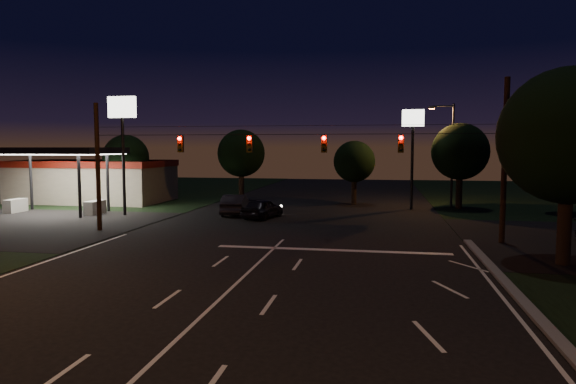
% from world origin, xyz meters
% --- Properties ---
extents(ground, '(140.00, 140.00, 0.00)m').
position_xyz_m(ground, '(0.00, 0.00, 0.00)').
color(ground, black).
rests_on(ground, ground).
extents(cross_street_left, '(20.00, 16.00, 0.02)m').
position_xyz_m(cross_street_left, '(-20.00, 16.00, 0.00)').
color(cross_street_left, black).
rests_on(cross_street_left, ground).
extents(stop_bar, '(12.00, 0.50, 0.01)m').
position_xyz_m(stop_bar, '(3.00, 11.50, 0.01)').
color(stop_bar, silver).
rests_on(stop_bar, ground).
extents(utility_pole_right, '(0.30, 0.30, 9.00)m').
position_xyz_m(utility_pole_right, '(12.00, 15.00, 0.00)').
color(utility_pole_right, black).
rests_on(utility_pole_right, ground).
extents(utility_pole_left, '(0.28, 0.28, 8.00)m').
position_xyz_m(utility_pole_left, '(-12.00, 15.00, 0.00)').
color(utility_pole_left, black).
rests_on(utility_pole_left, ground).
extents(signal_span, '(24.00, 0.40, 1.56)m').
position_xyz_m(signal_span, '(-0.00, 14.96, 5.50)').
color(signal_span, black).
rests_on(signal_span, ground).
extents(gas_station, '(14.20, 16.10, 5.25)m').
position_xyz_m(gas_station, '(-21.86, 30.39, 2.38)').
color(gas_station, gray).
rests_on(gas_station, ground).
extents(pole_sign_left_near, '(2.20, 0.30, 9.10)m').
position_xyz_m(pole_sign_left_near, '(-14.00, 22.00, 6.98)').
color(pole_sign_left_near, black).
rests_on(pole_sign_left_near, ground).
extents(pole_sign_right, '(1.80, 0.30, 8.40)m').
position_xyz_m(pole_sign_right, '(8.00, 30.00, 6.24)').
color(pole_sign_right, black).
rests_on(pole_sign_right, ground).
extents(street_light_right_far, '(2.20, 0.35, 9.00)m').
position_xyz_m(street_light_right_far, '(11.24, 32.00, 5.24)').
color(street_light_right_far, black).
rests_on(street_light_right_far, ground).
extents(tree_right_near, '(6.00, 6.00, 8.76)m').
position_xyz_m(tree_right_near, '(13.53, 10.17, 5.68)').
color(tree_right_near, black).
rests_on(tree_right_near, ground).
extents(tree_far_a, '(4.20, 4.20, 6.42)m').
position_xyz_m(tree_far_a, '(-17.98, 30.12, 4.26)').
color(tree_far_a, black).
rests_on(tree_far_a, ground).
extents(tree_far_b, '(4.60, 4.60, 6.98)m').
position_xyz_m(tree_far_b, '(-7.98, 34.13, 4.61)').
color(tree_far_b, black).
rests_on(tree_far_b, ground).
extents(tree_far_c, '(3.80, 3.80, 5.86)m').
position_xyz_m(tree_far_c, '(3.02, 33.10, 3.90)').
color(tree_far_c, black).
rests_on(tree_far_c, ground).
extents(tree_far_d, '(4.80, 4.80, 7.30)m').
position_xyz_m(tree_far_d, '(12.02, 31.13, 4.83)').
color(tree_far_d, black).
rests_on(tree_far_d, ground).
extents(tree_far_e, '(4.00, 4.00, 6.18)m').
position_xyz_m(tree_far_e, '(20.02, 29.11, 4.11)').
color(tree_far_e, black).
rests_on(tree_far_e, ground).
extents(car_oncoming_a, '(2.71, 4.59, 1.47)m').
position_xyz_m(car_oncoming_a, '(-3.20, 22.44, 0.73)').
color(car_oncoming_a, black).
rests_on(car_oncoming_a, ground).
extents(car_oncoming_b, '(2.33, 4.98, 1.58)m').
position_xyz_m(car_oncoming_b, '(-5.80, 24.13, 0.79)').
color(car_oncoming_b, black).
rests_on(car_oncoming_b, ground).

